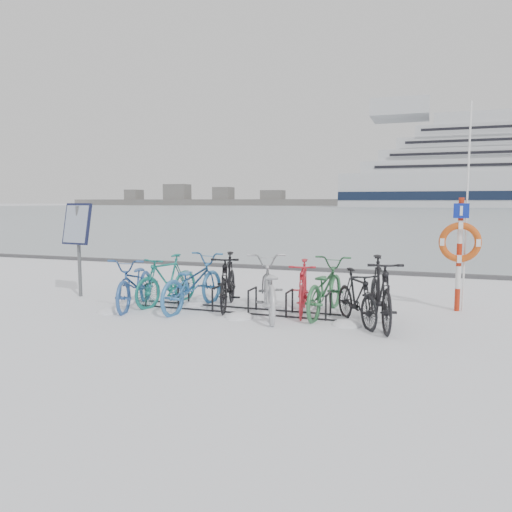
% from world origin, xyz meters
% --- Properties ---
extents(ground, '(900.00, 900.00, 0.00)m').
position_xyz_m(ground, '(0.00, 0.00, 0.00)').
color(ground, white).
rests_on(ground, ground).
extents(ice_sheet, '(400.00, 298.00, 0.02)m').
position_xyz_m(ice_sheet, '(0.00, 155.00, 0.01)').
color(ice_sheet, '#A4B0B9').
rests_on(ice_sheet, ground).
extents(quay_edge, '(400.00, 0.25, 0.10)m').
position_xyz_m(quay_edge, '(0.00, 5.90, 0.05)').
color(quay_edge, '#3F3F42').
rests_on(quay_edge, ground).
extents(bike_rack, '(4.00, 0.48, 0.46)m').
position_xyz_m(bike_rack, '(0.00, 0.00, 0.18)').
color(bike_rack, black).
rests_on(bike_rack, ground).
extents(info_board, '(0.70, 0.32, 2.04)m').
position_xyz_m(info_board, '(-3.74, 0.23, 1.47)').
color(info_board, '#595B5E').
rests_on(info_board, ground).
extents(lifebuoy_station, '(0.75, 0.22, 3.90)m').
position_xyz_m(lifebuoy_station, '(4.01, 1.33, 1.31)').
color(lifebuoy_station, '#AE240D').
rests_on(lifebuoy_station, ground).
extents(shoreline, '(180.00, 12.00, 9.50)m').
position_xyz_m(shoreline, '(-122.02, 260.00, 2.79)').
color(shoreline, '#4F4F4F').
rests_on(shoreline, ground).
extents(bike_0, '(1.14, 2.08, 1.03)m').
position_xyz_m(bike_0, '(-1.98, -0.29, 0.52)').
color(bike_0, '#2B5193').
rests_on(bike_0, ground).
extents(bike_1, '(0.92, 1.80, 1.04)m').
position_xyz_m(bike_1, '(-1.52, 0.13, 0.52)').
color(bike_1, '#197268').
rests_on(bike_1, ground).
extents(bike_2, '(0.96, 2.15, 1.09)m').
position_xyz_m(bike_2, '(-0.84, -0.07, 0.55)').
color(bike_2, teal).
rests_on(bike_2, ground).
extents(bike_3, '(0.97, 1.93, 1.11)m').
position_xyz_m(bike_3, '(-0.23, 0.24, 0.56)').
color(bike_3, black).
rests_on(bike_3, ground).
extents(bike_4, '(1.48, 2.25, 1.12)m').
position_xyz_m(bike_4, '(0.72, -0.15, 0.56)').
color(bike_4, '#B4B7BC').
rests_on(bike_4, ground).
extents(bike_5, '(0.78, 1.77, 1.03)m').
position_xyz_m(bike_5, '(1.28, 0.26, 0.51)').
color(bike_5, red).
rests_on(bike_5, ground).
extents(bike_6, '(0.89, 2.09, 1.06)m').
position_xyz_m(bike_6, '(1.67, 0.31, 0.53)').
color(bike_6, '#2F6C40').
rests_on(bike_6, ground).
extents(bike_7, '(1.23, 1.60, 0.96)m').
position_xyz_m(bike_7, '(2.33, -0.22, 0.48)').
color(bike_7, black).
rests_on(bike_7, ground).
extents(bike_8, '(1.05, 2.07, 1.20)m').
position_xyz_m(bike_8, '(2.72, -0.23, 0.60)').
color(bike_8, black).
rests_on(bike_8, ground).
extents(snow_drifts, '(5.51, 2.21, 0.19)m').
position_xyz_m(snow_drifts, '(0.16, -0.14, 0.00)').
color(snow_drifts, white).
rests_on(snow_drifts, ground).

